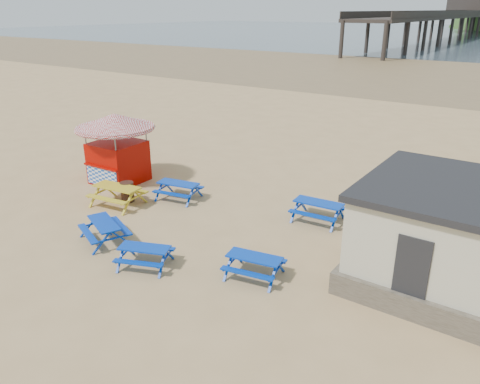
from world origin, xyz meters
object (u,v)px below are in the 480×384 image
Objects in this scene: picnic_table_yellow at (118,196)px; ice_cream_kiosk at (116,139)px; picnic_table_blue_a at (179,191)px; picnic_table_blue_b at (318,211)px; litter_bin at (127,192)px.

ice_cream_kiosk reaches higher than picnic_table_yellow.
picnic_table_blue_b reaches higher than picnic_table_blue_a.
litter_bin is at bearing -36.97° from ice_cream_kiosk.
ice_cream_kiosk is at bearing 129.22° from picnic_table_yellow.
picnic_table_yellow is at bearing -140.93° from picnic_table_blue_a.
picnic_table_yellow is 2.58× the size of litter_bin.
picnic_table_blue_a is 2.62m from picnic_table_yellow.
ice_cream_kiosk is (-2.21, 2.09, 1.68)m from picnic_table_yellow.
picnic_table_yellow is 3.47m from ice_cream_kiosk.
picnic_table_blue_a is 2.36× the size of litter_bin.
picnic_table_yellow reaches higher than picnic_table_blue_a.
litter_bin is (-1.66, -1.48, 0.06)m from picnic_table_blue_a.
picnic_table_blue_a is at bearing -3.23° from ice_cream_kiosk.
picnic_table_blue_a is 2.22m from litter_bin.
ice_cream_kiosk reaches higher than picnic_table_blue_a.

